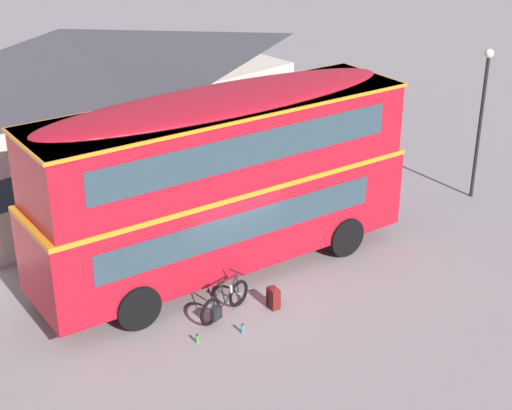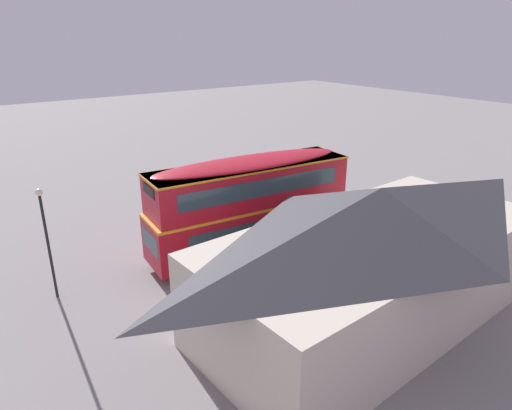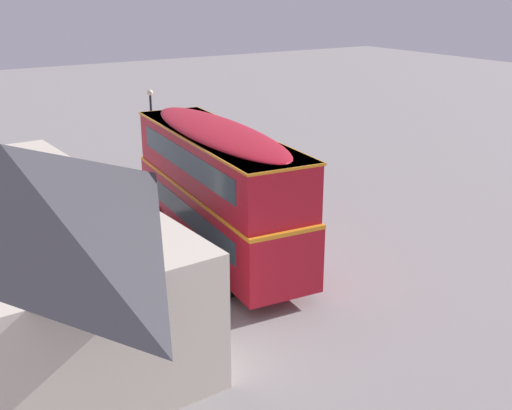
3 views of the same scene
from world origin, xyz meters
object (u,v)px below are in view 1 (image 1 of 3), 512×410
at_px(touring_bicycle, 224,303).
at_px(water_bottle_blue_sports, 243,329).
at_px(double_decker_bus, 223,176).
at_px(water_bottle_green_metal, 197,339).
at_px(street_lamp, 482,108).
at_px(backpack_on_ground, 273,297).

bearing_deg(touring_bicycle, water_bottle_blue_sports, -96.88).
height_order(double_decker_bus, water_bottle_green_metal, double_decker_bus).
relative_size(double_decker_bus, water_bottle_green_metal, 45.74).
relative_size(water_bottle_blue_sports, street_lamp, 0.05).
xyz_separation_m(water_bottle_green_metal, street_lamp, (11.38, 0.91, 2.81)).
height_order(backpack_on_ground, water_bottle_blue_sports, backpack_on_ground).
distance_m(double_decker_bus, street_lamp, 8.95).
relative_size(touring_bicycle, backpack_on_ground, 2.97).
bearing_deg(double_decker_bus, street_lamp, -8.65).
bearing_deg(water_bottle_blue_sports, double_decker_bus, 60.03).
height_order(touring_bicycle, water_bottle_green_metal, touring_bicycle).
bearing_deg(backpack_on_ground, touring_bicycle, 158.16).
height_order(touring_bicycle, backpack_on_ground, touring_bicycle).
bearing_deg(double_decker_bus, touring_bicycle, -128.29).
bearing_deg(water_bottle_blue_sports, touring_bicycle, 83.12).
xyz_separation_m(double_decker_bus, street_lamp, (8.84, -1.35, 0.27)).
bearing_deg(street_lamp, water_bottle_blue_sports, -172.99).
bearing_deg(water_bottle_green_metal, touring_bicycle, 22.90).
distance_m(double_decker_bus, touring_bicycle, 3.22).
distance_m(touring_bicycle, street_lamp, 10.57).
relative_size(water_bottle_blue_sports, water_bottle_green_metal, 1.10).
relative_size(touring_bicycle, street_lamp, 0.36).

